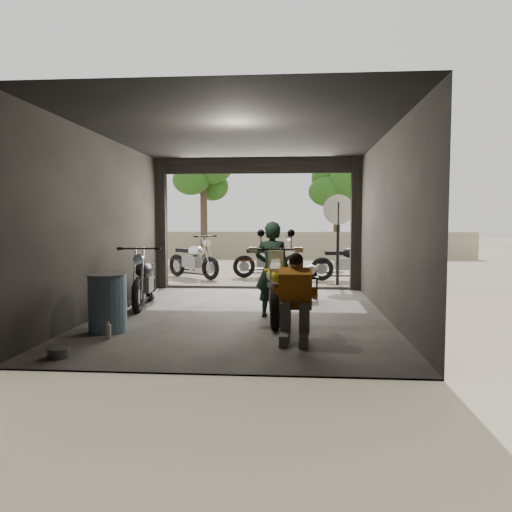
# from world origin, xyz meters

# --- Properties ---
(ground) EXTENTS (80.00, 80.00, 0.00)m
(ground) POSITION_xyz_m (0.00, 0.00, 0.00)
(ground) COLOR #7A6D56
(ground) RESTS_ON ground
(garage) EXTENTS (7.00, 7.13, 3.20)m
(garage) POSITION_xyz_m (0.00, 0.55, 1.28)
(garage) COLOR #2D2B28
(garage) RESTS_ON ground
(boundary_wall) EXTENTS (18.00, 0.30, 1.20)m
(boundary_wall) POSITION_xyz_m (0.00, 14.00, 0.60)
(boundary_wall) COLOR gray
(boundary_wall) RESTS_ON ground
(tree_left) EXTENTS (2.20, 2.20, 5.60)m
(tree_left) POSITION_xyz_m (-3.00, 12.50, 3.99)
(tree_left) COLOR #382B1E
(tree_left) RESTS_ON ground
(tree_right) EXTENTS (2.20, 2.20, 5.00)m
(tree_right) POSITION_xyz_m (2.80, 14.00, 3.56)
(tree_right) COLOR #382B1E
(tree_right) RESTS_ON ground
(main_bike) EXTENTS (0.80, 1.93, 1.28)m
(main_bike) POSITION_xyz_m (0.63, -0.47, 0.64)
(main_bike) COLOR #E8E8C4
(main_bike) RESTS_ON ground
(left_bike) EXTENTS (0.94, 1.85, 1.20)m
(left_bike) POSITION_xyz_m (-2.00, 0.69, 0.60)
(left_bike) COLOR black
(left_bike) RESTS_ON ground
(outside_bike_a) EXTENTS (1.97, 1.77, 1.28)m
(outside_bike_a) POSITION_xyz_m (-2.07, 5.69, 0.64)
(outside_bike_a) COLOR black
(outside_bike_a) RESTS_ON ground
(outside_bike_b) EXTENTS (2.00, 1.20, 1.26)m
(outside_bike_b) POSITION_xyz_m (0.13, 6.09, 0.63)
(outside_bike_b) COLOR #3B150E
(outside_bike_b) RESTS_ON ground
(outside_bike_c) EXTENTS (1.90, 0.92, 1.24)m
(outside_bike_c) POSITION_xyz_m (2.41, 5.41, 0.62)
(outside_bike_c) COLOR black
(outside_bike_c) RESTS_ON ground
(rider) EXTENTS (0.67, 0.50, 1.68)m
(rider) POSITION_xyz_m (0.54, -0.22, 0.84)
(rider) COLOR black
(rider) RESTS_ON ground
(mechanic) EXTENTS (0.65, 0.86, 1.19)m
(mechanic) POSITION_xyz_m (0.93, -1.94, 0.60)
(mechanic) COLOR #B66918
(mechanic) RESTS_ON ground
(stool) EXTENTS (0.36, 0.36, 0.50)m
(stool) POSITION_xyz_m (1.24, 1.86, 0.42)
(stool) COLOR black
(stool) RESTS_ON ground
(helmet) EXTENTS (0.28, 0.29, 0.26)m
(helmet) POSITION_xyz_m (1.27, 1.84, 0.63)
(helmet) COLOR white
(helmet) RESTS_ON stool
(oil_drum) EXTENTS (0.62, 0.62, 0.88)m
(oil_drum) POSITION_xyz_m (-1.88, -1.55, 0.44)
(oil_drum) COLOR #415A6D
(oil_drum) RESTS_ON ground
(sign_post) EXTENTS (0.79, 0.08, 2.38)m
(sign_post) POSITION_xyz_m (2.05, 4.42, 1.60)
(sign_post) COLOR black
(sign_post) RESTS_ON ground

